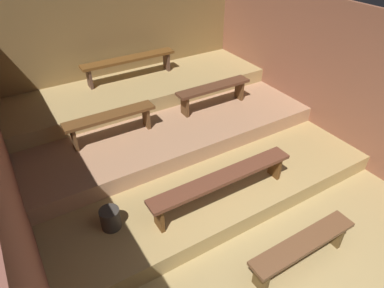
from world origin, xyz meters
name	(u,v)px	position (x,y,z in m)	size (l,w,h in m)	color
ground	(194,175)	(0.00, 2.73, -0.04)	(5.76, 6.27, 0.08)	#A18854
wall_back	(122,50)	(0.00, 5.50, 1.22)	(5.76, 0.06, 2.45)	olive
wall_left	(4,165)	(-2.51, 2.73, 1.22)	(0.06, 6.27, 2.45)	brown
wall_right	(316,71)	(2.51, 2.73, 1.22)	(0.06, 6.27, 2.45)	brown
platform_lower	(174,146)	(0.00, 3.40, 0.13)	(4.96, 4.13, 0.27)	tan
platform_middle	(157,117)	(0.00, 4.06, 0.40)	(4.96, 2.82, 0.27)	#AB7E5C
platform_upper	(140,90)	(0.00, 4.75, 0.67)	(4.96, 1.44, 0.27)	tan
bench_floor_center	(303,246)	(0.17, 0.60, 0.33)	(1.47, 0.27, 0.42)	brown
bench_lower_center	(223,180)	(-0.14, 1.79, 0.61)	(2.15, 0.27, 0.42)	brown
bench_middle_left	(110,119)	(-0.97, 3.65, 0.87)	(1.44, 0.27, 0.42)	brown
bench_middle_right	(213,90)	(0.97, 3.65, 0.87)	(1.44, 0.27, 0.42)	#54311F
bench_upper_center	(129,61)	(-0.04, 5.06, 1.14)	(1.85, 0.27, 0.42)	brown
pail_lower	(110,219)	(-1.61, 2.12, 0.41)	(0.25, 0.25, 0.28)	#332D28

